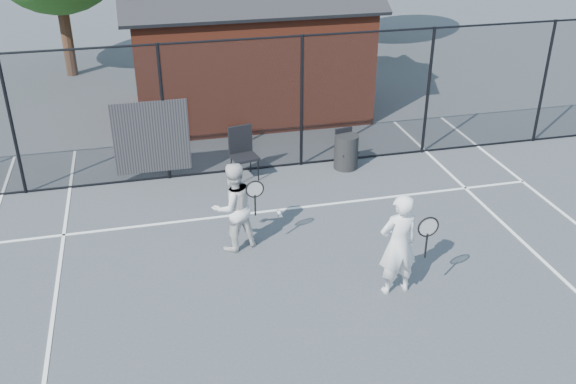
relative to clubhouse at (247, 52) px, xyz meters
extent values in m
plane|color=#41464B|center=(-0.50, -9.00, -1.61)|extent=(80.00, 80.00, 0.00)
cube|color=white|center=(-0.50, -6.00, -1.60)|extent=(11.00, 0.06, 0.01)
cube|color=white|center=(-0.50, -6.15, -1.60)|extent=(0.06, 0.30, 0.01)
cylinder|color=black|center=(-5.50, -4.00, -0.11)|extent=(0.07, 0.07, 3.00)
cylinder|color=black|center=(-2.50, -4.00, -0.11)|extent=(0.07, 0.07, 3.00)
cylinder|color=black|center=(0.50, -4.00, -0.11)|extent=(0.07, 0.07, 3.00)
cylinder|color=black|center=(3.50, -4.00, -0.11)|extent=(0.07, 0.07, 3.00)
cylinder|color=black|center=(6.50, -4.00, -0.11)|extent=(0.07, 0.07, 3.00)
cylinder|color=black|center=(-0.50, -4.00, 1.36)|extent=(22.00, 0.04, 0.04)
cylinder|color=black|center=(-0.50, -4.00, -1.58)|extent=(22.00, 0.04, 0.04)
cube|color=black|center=(-0.50, -4.00, -0.11)|extent=(22.00, 3.00, 0.01)
cube|color=black|center=(-2.80, -4.02, -0.61)|extent=(1.60, 0.04, 1.60)
cube|color=maroon|center=(0.00, 0.00, -0.11)|extent=(6.00, 4.00, 3.00)
cylinder|color=#352115|center=(-5.00, 4.50, -0.35)|extent=(0.36, 0.36, 2.52)
cylinder|color=#352115|center=(5.00, 5.50, -0.49)|extent=(0.36, 0.36, 2.23)
imported|color=white|center=(0.74, -9.08, -0.73)|extent=(0.67, 0.47, 1.76)
torus|color=black|center=(1.04, -9.43, -0.24)|extent=(0.35, 0.03, 0.35)
cylinder|color=black|center=(1.04, -9.43, -0.57)|extent=(0.03, 0.03, 0.42)
imported|color=silver|center=(-1.56, -7.15, -0.78)|extent=(0.96, 0.84, 1.65)
torus|color=black|center=(-1.23, -7.48, -0.31)|extent=(0.32, 0.03, 0.32)
cylinder|color=black|center=(-1.23, -7.48, -0.62)|extent=(0.03, 0.03, 0.40)
cube|color=black|center=(-0.88, -4.40, -1.04)|extent=(0.64, 0.66, 1.13)
cube|color=black|center=(1.46, -4.40, -1.16)|extent=(0.51, 0.52, 0.88)
cylinder|color=black|center=(1.44, -4.40, -1.21)|extent=(0.66, 0.66, 0.79)
camera|label=1|loc=(-2.94, -16.96, 4.62)|focal=40.00mm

